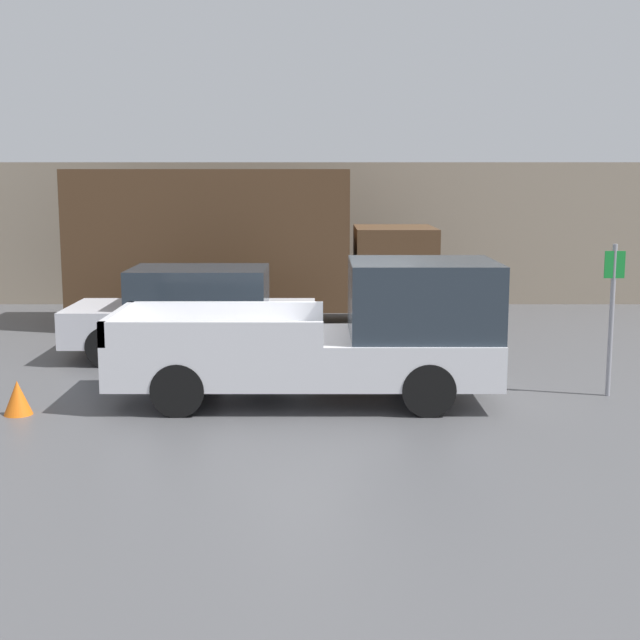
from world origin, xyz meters
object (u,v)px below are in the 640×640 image
Objects in this scene: car at (192,312)px; delivery_truck at (235,243)px; traffic_cone at (14,398)px; newspaper_box at (216,284)px; parking_sign at (609,311)px; pickup_truck at (340,336)px.

car is 3.71m from delivery_truck.
delivery_truck is 8.02m from traffic_cone.
delivery_truck is at bearing -75.10° from newspaper_box.
parking_sign is (6.57, -2.89, 0.46)m from car.
car is at bearing 156.26° from parking_sign.
newspaper_box is at bearing 106.86° from pickup_truck.
traffic_cone is (-2.37, -7.51, -1.56)m from delivery_truck.
delivery_truck reaches higher than traffic_cone.
parking_sign is at bearing 7.19° from traffic_cone.
pickup_truck is 9.97m from newspaper_box.
parking_sign is (3.97, 0.24, 0.33)m from pickup_truck.
traffic_cone is at bearing -115.68° from car.
delivery_truck reaches higher than newspaper_box.
newspaper_box reaches higher than traffic_cone.
car reaches higher than traffic_cone.
newspaper_box is at bearing 126.44° from parking_sign.
pickup_truck is 2.43× the size of parking_sign.
traffic_cone is (-1.61, -10.37, -0.33)m from newspaper_box.
pickup_truck reaches higher than traffic_cone.
pickup_truck is 0.71× the size of delivery_truck.
delivery_truck is 3.44× the size of parking_sign.
parking_sign is 4.76× the size of traffic_cone.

